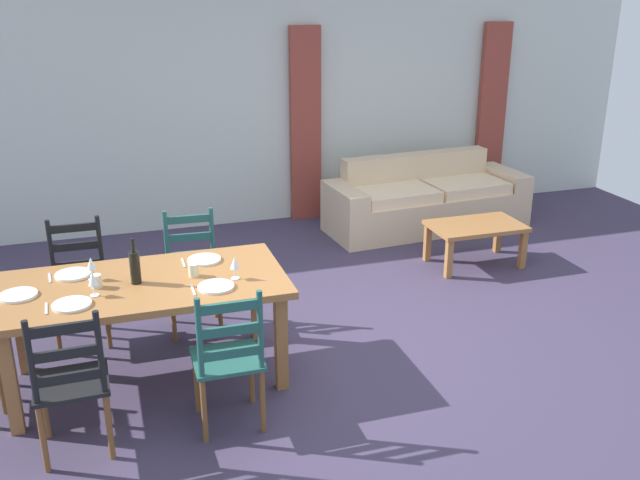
{
  "coord_description": "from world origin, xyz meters",
  "views": [
    {
      "loc": [
        -1.61,
        -4.48,
        2.64
      ],
      "look_at": [
        -0.05,
        0.41,
        0.75
      ],
      "focal_mm": 39.47,
      "sensor_mm": 36.0,
      "label": 1
    }
  ],
  "objects_px": {
    "wine_glass_near_left": "(93,280)",
    "coffee_cup_secondary": "(96,281)",
    "dining_chair_near_right": "(228,359)",
    "wine_bottle": "(135,267)",
    "dining_chair_far_left": "(79,282)",
    "couch": "(424,202)",
    "dining_table": "(144,293)",
    "coffee_cup_primary": "(193,270)",
    "dining_chair_far_right": "(193,272)",
    "coffee_table": "(476,230)",
    "dining_chair_near_left": "(71,383)",
    "wine_glass_near_right": "(235,264)",
    "wine_glass_far_left": "(91,264)"
  },
  "relations": [
    {
      "from": "dining_chair_near_right",
      "to": "coffee_cup_secondary",
      "type": "distance_m",
      "value": 1.07
    },
    {
      "from": "wine_glass_near_left",
      "to": "coffee_cup_secondary",
      "type": "bearing_deg",
      "value": 83.04
    },
    {
      "from": "wine_glass_near_left",
      "to": "coffee_table",
      "type": "xyz_separation_m",
      "value": [
        3.55,
        1.38,
        -0.51
      ]
    },
    {
      "from": "wine_glass_near_left",
      "to": "coffee_cup_primary",
      "type": "relative_size",
      "value": 1.79
    },
    {
      "from": "wine_glass_near_left",
      "to": "dining_chair_far_right",
      "type": "bearing_deg",
      "value": 50.02
    },
    {
      "from": "dining_table",
      "to": "dining_chair_far_left",
      "type": "relative_size",
      "value": 1.98
    },
    {
      "from": "wine_bottle",
      "to": "couch",
      "type": "xyz_separation_m",
      "value": [
        3.31,
        2.46,
        -0.58
      ]
    },
    {
      "from": "wine_glass_far_left",
      "to": "coffee_cup_secondary",
      "type": "relative_size",
      "value": 1.79
    },
    {
      "from": "dining_chair_far_left",
      "to": "wine_glass_near_right",
      "type": "height_order",
      "value": "dining_chair_far_left"
    },
    {
      "from": "coffee_cup_primary",
      "to": "coffee_cup_secondary",
      "type": "distance_m",
      "value": 0.63
    },
    {
      "from": "wine_bottle",
      "to": "dining_chair_far_right",
      "type": "bearing_deg",
      "value": 58.17
    },
    {
      "from": "wine_bottle",
      "to": "coffee_cup_primary",
      "type": "distance_m",
      "value": 0.39
    },
    {
      "from": "dining_chair_far_right",
      "to": "wine_glass_near_right",
      "type": "distance_m",
      "value": 0.97
    },
    {
      "from": "dining_chair_near_left",
      "to": "dining_table",
      "type": "bearing_deg",
      "value": 56.17
    },
    {
      "from": "dining_chair_far_right",
      "to": "wine_bottle",
      "type": "xyz_separation_m",
      "value": [
        -0.46,
        -0.74,
        0.39
      ]
    },
    {
      "from": "dining_chair_far_left",
      "to": "wine_glass_near_left",
      "type": "relative_size",
      "value": 5.96
    },
    {
      "from": "dining_chair_near_right",
      "to": "couch",
      "type": "height_order",
      "value": "dining_chair_near_right"
    },
    {
      "from": "dining_chair_near_right",
      "to": "dining_chair_far_left",
      "type": "bearing_deg",
      "value": 120.27
    },
    {
      "from": "coffee_cup_primary",
      "to": "coffee_table",
      "type": "bearing_deg",
      "value": 23.28
    },
    {
      "from": "wine_bottle",
      "to": "coffee_cup_secondary",
      "type": "distance_m",
      "value": 0.26
    },
    {
      "from": "wine_glass_near_left",
      "to": "wine_glass_near_right",
      "type": "relative_size",
      "value": 1.0
    },
    {
      "from": "dining_chair_near_left",
      "to": "dining_chair_far_right",
      "type": "height_order",
      "value": "same"
    },
    {
      "from": "dining_chair_near_right",
      "to": "wine_bottle",
      "type": "bearing_deg",
      "value": 123.82
    },
    {
      "from": "wine_bottle",
      "to": "dining_table",
      "type": "bearing_deg",
      "value": 12.19
    },
    {
      "from": "dining_chair_near_left",
      "to": "dining_chair_far_left",
      "type": "xyz_separation_m",
      "value": [
        0.04,
        1.5,
        0.0
      ]
    },
    {
      "from": "dining_chair_near_right",
      "to": "coffee_cup_primary",
      "type": "relative_size",
      "value": 10.67
    },
    {
      "from": "wine_bottle",
      "to": "wine_glass_far_left",
      "type": "xyz_separation_m",
      "value": [
        -0.28,
        0.15,
        -0.01
      ]
    },
    {
      "from": "wine_bottle",
      "to": "wine_glass_near_right",
      "type": "distance_m",
      "value": 0.66
    },
    {
      "from": "dining_chair_far_right",
      "to": "coffee_table",
      "type": "bearing_deg",
      "value": 10.23
    },
    {
      "from": "dining_chair_near_right",
      "to": "wine_glass_near_left",
      "type": "distance_m",
      "value": 1.02
    },
    {
      "from": "wine_glass_near_left",
      "to": "coffee_table",
      "type": "relative_size",
      "value": 0.18
    },
    {
      "from": "dining_chair_near_right",
      "to": "dining_chair_far_right",
      "type": "relative_size",
      "value": 1.0
    },
    {
      "from": "coffee_table",
      "to": "dining_table",
      "type": "bearing_deg",
      "value": -159.08
    },
    {
      "from": "dining_chair_far_left",
      "to": "coffee_cup_secondary",
      "type": "height_order",
      "value": "dining_chair_far_left"
    },
    {
      "from": "dining_chair_far_left",
      "to": "dining_chair_near_right",
      "type": "bearing_deg",
      "value": -59.73
    },
    {
      "from": "coffee_table",
      "to": "dining_chair_near_right",
      "type": "bearing_deg",
      "value": -145.12
    },
    {
      "from": "couch",
      "to": "dining_chair_near_left",
      "type": "bearing_deg",
      "value": -139.78
    },
    {
      "from": "dining_chair_near_left",
      "to": "coffee_table",
      "type": "xyz_separation_m",
      "value": [
        3.72,
        1.96,
        -0.12
      ]
    },
    {
      "from": "dining_chair_near_right",
      "to": "coffee_cup_secondary",
      "type": "relative_size",
      "value": 10.67
    },
    {
      "from": "wine_glass_near_left",
      "to": "coffee_table",
      "type": "height_order",
      "value": "wine_glass_near_left"
    },
    {
      "from": "dining_chair_near_left",
      "to": "couch",
      "type": "xyz_separation_m",
      "value": [
        3.75,
        3.17,
        -0.19
      ]
    },
    {
      "from": "wine_bottle",
      "to": "wine_glass_far_left",
      "type": "distance_m",
      "value": 0.32
    },
    {
      "from": "dining_chair_far_right",
      "to": "coffee_table",
      "type": "distance_m",
      "value": 2.87
    },
    {
      "from": "dining_chair_near_right",
      "to": "dining_chair_far_left",
      "type": "relative_size",
      "value": 1.0
    },
    {
      "from": "wine_bottle",
      "to": "coffee_table",
      "type": "xyz_separation_m",
      "value": [
        3.28,
        1.25,
        -0.51
      ]
    },
    {
      "from": "dining_chair_near_right",
      "to": "coffee_table",
      "type": "bearing_deg",
      "value": 34.88
    },
    {
      "from": "dining_chair_near_right",
      "to": "wine_bottle",
      "type": "height_order",
      "value": "wine_bottle"
    },
    {
      "from": "dining_table",
      "to": "dining_chair_near_right",
      "type": "distance_m",
      "value": 0.86
    },
    {
      "from": "coffee_cup_secondary",
      "to": "dining_chair_near_left",
      "type": "bearing_deg",
      "value": -104.6
    },
    {
      "from": "wine_glass_near_left",
      "to": "coffee_table",
      "type": "bearing_deg",
      "value": 21.19
    }
  ]
}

